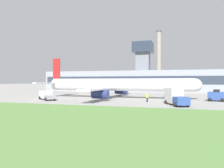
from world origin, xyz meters
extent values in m
plane|color=#999691|center=(0.00, 0.00, 0.00)|extent=(400.00, 400.00, 0.00)
cube|color=#8C939E|center=(0.00, 34.52, 3.86)|extent=(76.11, 15.24, 7.73)
cube|color=#2D3847|center=(0.00, 26.85, 4.25)|extent=(74.59, 0.16, 2.78)
cube|color=slate|center=(0.58, 34.52, 7.45)|extent=(4.99, 4.99, 14.90)
cube|color=#283342|center=(0.58, 34.52, 16.89)|extent=(7.49, 7.49, 3.99)
cylinder|color=gray|center=(3.77, 66.39, 14.78)|extent=(2.30, 2.30, 29.56)
cylinder|color=#4C4C51|center=(3.77, 66.39, 29.90)|extent=(2.65, 2.65, 0.69)
cylinder|color=white|center=(0.59, -1.43, 3.10)|extent=(33.70, 2.83, 2.83)
sphere|color=white|center=(17.44, -1.43, 3.10)|extent=(2.69, 2.69, 2.69)
cone|color=white|center=(-16.26, -1.43, 3.10)|extent=(3.12, 2.69, 2.69)
cube|color=#B21E1E|center=(-15.67, -1.43, 7.09)|extent=(1.98, 0.24, 5.14)
cube|color=white|center=(-15.60, -5.93, 3.53)|extent=(1.10, 9.01, 0.20)
cube|color=white|center=(-15.60, 3.08, 3.53)|extent=(1.10, 9.01, 0.20)
cube|color=white|center=(-1.10, -9.50, 2.40)|extent=(2.45, 15.02, 0.36)
cube|color=white|center=(-1.10, 6.65, 2.40)|extent=(2.45, 15.02, 0.36)
cylinder|color=navy|center=(-0.80, -9.60, 1.35)|extent=(3.30, 1.80, 1.80)
cylinder|color=navy|center=(-0.80, 6.75, 1.35)|extent=(3.30, 1.80, 1.80)
cylinder|color=#59595B|center=(11.54, -1.43, 1.47)|extent=(0.20, 0.20, 1.85)
sphere|color=black|center=(11.54, -1.43, 0.55)|extent=(1.10, 1.10, 1.10)
cylinder|color=#59595B|center=(-2.78, -3.44, 1.47)|extent=(0.20, 0.20, 1.85)
sphere|color=black|center=(-2.78, -3.44, 0.55)|extent=(1.10, 1.10, 1.10)
cylinder|color=#59595B|center=(-2.78, 0.59, 1.47)|extent=(0.20, 0.20, 1.85)
sphere|color=black|center=(-2.78, 0.59, 0.55)|extent=(1.10, 1.10, 1.10)
cube|color=#2D4C93|center=(21.20, -3.22, 1.06)|extent=(3.46, 2.76, 1.48)
cube|color=black|center=(21.20, -3.22, 2.05)|extent=(1.36, 1.71, 0.50)
sphere|color=black|center=(22.05, -4.45, 0.35)|extent=(0.70, 0.70, 0.70)
sphere|color=black|center=(22.46, -2.42, 0.35)|extent=(0.70, 0.70, 0.70)
sphere|color=black|center=(19.93, -4.02, 0.35)|extent=(0.70, 0.70, 0.70)
sphere|color=black|center=(20.34, -1.99, 0.35)|extent=(0.70, 0.70, 0.70)
cube|color=#2D4C93|center=(14.54, -15.02, 0.92)|extent=(2.68, 2.83, 1.22)
cube|color=silver|center=(13.32, -11.85, 1.55)|extent=(3.27, 4.34, 2.47)
sphere|color=black|center=(13.71, -15.52, 0.35)|extent=(0.70, 0.70, 0.70)
sphere|color=black|center=(15.48, -14.83, 0.35)|extent=(0.70, 0.70, 0.70)
sphere|color=black|center=(12.08, -11.29, 0.35)|extent=(0.70, 0.70, 0.70)
sphere|color=black|center=(13.85, -10.61, 0.35)|extent=(0.70, 0.70, 0.70)
cube|color=gray|center=(-10.68, -11.91, 0.66)|extent=(2.77, 2.74, 0.70)
cube|color=silver|center=(-13.11, -9.95, 1.08)|extent=(3.93, 3.67, 1.52)
sphere|color=black|center=(-11.11, -12.68, 0.35)|extent=(0.70, 0.70, 0.70)
sphere|color=black|center=(-10.02, -11.32, 0.35)|extent=(0.70, 0.70, 0.70)
sphere|color=black|center=(-14.35, -10.07, 0.35)|extent=(0.70, 0.70, 0.70)
sphere|color=black|center=(-13.26, -8.71, 0.35)|extent=(0.70, 0.70, 0.70)
cylinder|color=#23283D|center=(8.48, -9.27, 0.41)|extent=(0.40, 0.40, 0.83)
cylinder|color=yellow|center=(8.48, -9.27, 1.16)|extent=(0.50, 0.50, 0.66)
sphere|color=tan|center=(8.48, -9.27, 1.60)|extent=(0.22, 0.22, 0.22)
cube|color=black|center=(12.55, -12.12, 0.01)|extent=(0.63, 0.63, 0.03)
cone|color=orange|center=(12.55, -12.12, 0.27)|extent=(0.45, 0.45, 0.54)
camera|label=1|loc=(14.32, -50.18, 4.01)|focal=35.00mm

